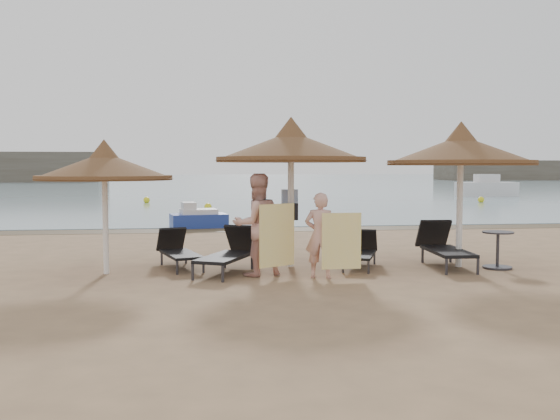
% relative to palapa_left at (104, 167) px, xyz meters
% --- Properties ---
extents(ground, '(160.00, 160.00, 0.00)m').
position_rel_palapa_left_xyz_m(ground, '(3.54, -1.29, -2.08)').
color(ground, '#977350').
rests_on(ground, ground).
extents(sea, '(200.00, 140.00, 0.03)m').
position_rel_palapa_left_xyz_m(sea, '(3.54, 78.71, -2.06)').
color(sea, '#76949F').
rests_on(sea, ground).
extents(wet_sand_strip, '(200.00, 1.60, 0.01)m').
position_rel_palapa_left_xyz_m(wet_sand_strip, '(3.54, 8.11, -2.07)').
color(wet_sand_strip, '#4E3F27').
rests_on(wet_sand_strip, ground).
extents(far_shore, '(150.00, 54.80, 12.00)m').
position_rel_palapa_left_xyz_m(far_shore, '(-21.56, 76.54, 0.83)').
color(far_shore, '#61594D').
rests_on(far_shore, ground).
extents(palapa_left, '(2.63, 2.63, 2.61)m').
position_rel_palapa_left_xyz_m(palapa_left, '(0.00, 0.00, 0.00)').
color(palapa_left, white).
rests_on(palapa_left, ground).
extents(palapa_center, '(3.13, 3.13, 3.11)m').
position_rel_palapa_left_xyz_m(palapa_center, '(3.68, 0.39, 0.40)').
color(palapa_center, white).
rests_on(palapa_center, ground).
extents(palapa_right, '(3.04, 3.04, 3.01)m').
position_rel_palapa_left_xyz_m(palapa_right, '(7.15, -0.06, 0.32)').
color(palapa_right, white).
rests_on(palapa_right, ground).
extents(lounger_far_left, '(1.04, 1.83, 0.78)m').
position_rel_palapa_left_xyz_m(lounger_far_left, '(1.36, 0.69, -1.73)').
color(lounger_far_left, '#302F35').
rests_on(lounger_far_left, ground).
extents(lounger_near_left, '(1.44, 2.07, 0.89)m').
position_rel_palapa_left_xyz_m(lounger_near_left, '(2.40, -0.09, -1.68)').
color(lounger_near_left, '#302F35').
rests_on(lounger_near_left, ground).
extents(lounger_near_right, '(1.10, 1.74, 0.74)m').
position_rel_palapa_left_xyz_m(lounger_near_right, '(5.14, 0.25, -1.74)').
color(lounger_near_right, '#302F35').
rests_on(lounger_near_right, ground).
extents(lounger_far_right, '(0.81, 2.11, 0.92)m').
position_rel_palapa_left_xyz_m(lounger_far_right, '(6.89, 0.12, -1.66)').
color(lounger_far_right, '#302F35').
rests_on(lounger_far_right, ground).
extents(side_table, '(0.63, 0.63, 0.76)m').
position_rel_palapa_left_xyz_m(side_table, '(7.85, -0.36, -1.72)').
color(side_table, '#302F35').
rests_on(side_table, ground).
extents(person_left, '(1.20, 0.98, 2.27)m').
position_rel_palapa_left_xyz_m(person_left, '(2.89, -0.57, -0.94)').
color(person_left, '#DFA292').
rests_on(person_left, ground).
extents(person_right, '(0.98, 0.79, 1.86)m').
position_rel_palapa_left_xyz_m(person_right, '(4.04, -0.96, -1.15)').
color(person_right, '#DFA292').
rests_on(person_right, ground).
extents(towel_left, '(0.72, 0.46, 1.17)m').
position_rel_palapa_left_xyz_m(towel_left, '(3.24, -0.92, -1.27)').
color(towel_left, yellow).
rests_on(towel_left, ground).
extents(towel_right, '(0.74, 0.04, 1.04)m').
position_rel_palapa_left_xyz_m(towel_right, '(4.39, -1.21, -1.36)').
color(towel_right, yellow).
rests_on(towel_right, ground).
extents(bag_patterned, '(0.34, 0.13, 0.42)m').
position_rel_palapa_left_xyz_m(bag_patterned, '(3.68, 0.57, -0.68)').
color(bag_patterned, white).
rests_on(bag_patterned, ground).
extents(bag_dark, '(0.26, 0.16, 0.34)m').
position_rel_palapa_left_xyz_m(bag_dark, '(3.68, 0.23, -0.92)').
color(bag_dark, black).
rests_on(bag_dark, ground).
extents(pedal_boat, '(2.03, 1.40, 0.87)m').
position_rel_palapa_left_xyz_m(pedal_boat, '(1.74, 9.06, -1.75)').
color(pedal_boat, navy).
rests_on(pedal_boat, ground).
extents(buoy_left, '(0.37, 0.37, 0.37)m').
position_rel_palapa_left_xyz_m(buoy_left, '(-1.20, 23.63, -1.89)').
color(buoy_left, yellow).
rests_on(buoy_left, ground).
extents(buoy_mid, '(0.37, 0.37, 0.37)m').
position_rel_palapa_left_xyz_m(buoy_mid, '(5.76, 29.17, -1.89)').
color(buoy_mid, yellow).
rests_on(buoy_mid, ground).
extents(buoy_right, '(0.36, 0.36, 0.36)m').
position_rel_palapa_left_xyz_m(buoy_right, '(17.87, 21.71, -1.90)').
color(buoy_right, yellow).
rests_on(buoy_right, ground).
extents(buoy_extra, '(0.35, 0.35, 0.35)m').
position_rel_palapa_left_xyz_m(buoy_extra, '(2.18, 17.29, -1.90)').
color(buoy_extra, yellow).
rests_on(buoy_extra, ground).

